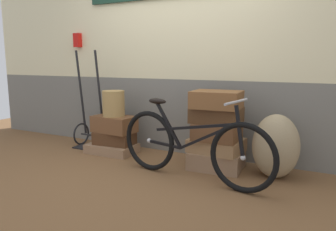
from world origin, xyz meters
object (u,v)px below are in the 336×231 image
suitcase_5 (217,132)px  burlap_sack (276,146)px  wicker_basket (114,103)px  suitcase_1 (115,138)px  suitcase_4 (216,145)px  suitcase_7 (217,100)px  suitcase_3 (216,160)px  suitcase_0 (112,148)px  suitcase_6 (216,115)px  luggage_trolley (91,126)px  suitcase_2 (114,124)px  bicycle (191,146)px

suitcase_5 → burlap_sack: size_ratio=0.72×
wicker_basket → burlap_sack: (2.03, 0.02, -0.32)m
suitcase_1 → suitcase_4: suitcase_4 is taller
suitcase_4 → suitcase_7: bearing=-78.3°
suitcase_3 → suitcase_0: bearing=178.4°
wicker_basket → burlap_sack: 2.06m
suitcase_0 → suitcase_1: bearing=31.5°
suitcase_1 → suitcase_7: (1.41, -0.03, 0.59)m
suitcase_6 → luggage_trolley: 1.90m
suitcase_3 → suitcase_4: bearing=-128.8°
suitcase_1 → suitcase_3: bearing=-3.8°
suitcase_4 → suitcase_6: size_ratio=1.06×
suitcase_2 → suitcase_7: (1.40, -0.03, 0.40)m
suitcase_2 → suitcase_5: size_ratio=1.14×
suitcase_5 → wicker_basket: size_ratio=1.45×
wicker_basket → bicycle: bearing=-19.1°
suitcase_1 → burlap_sack: size_ratio=0.76×
suitcase_3 → suitcase_7: (0.00, -0.06, 0.69)m
suitcase_0 → suitcase_7: suitcase_7 is taller
suitcase_0 → suitcase_1: suitcase_1 is taller
suitcase_5 → suitcase_2: bearing=179.6°
suitcase_2 → bicycle: 1.37m
luggage_trolley → bicycle: (1.77, -0.55, 0.05)m
suitcase_4 → luggage_trolley: (-1.88, 0.08, 0.03)m
suitcase_2 → suitcase_3: bearing=5.1°
suitcase_5 → suitcase_6: (-0.03, 0.05, 0.18)m
luggage_trolley → suitcase_0: bearing=-15.0°
suitcase_1 → suitcase_2: size_ratio=0.92×
suitcase_3 → suitcase_5: suitcase_5 is taller
suitcase_1 → burlap_sack: (2.04, 0.01, 0.14)m
suitcase_7 → wicker_basket: 1.41m
suitcase_2 → suitcase_7: bearing=2.8°
suitcase_5 → suitcase_1: bearing=179.6°
suitcase_1 → suitcase_5: suitcase_5 is taller
suitcase_1 → suitcase_4: (1.40, 0.02, 0.07)m
suitcase_0 → wicker_basket: size_ratio=1.91×
suitcase_4 → suitcase_5: size_ratio=1.16×
suitcase_0 → suitcase_4: 1.45m
suitcase_2 → suitcase_7: 1.46m
suitcase_3 → suitcase_1: bearing=177.6°
suitcase_0 → suitcase_1: size_ratio=1.25×
bicycle → suitcase_2: bearing=160.7°
suitcase_0 → burlap_sack: bearing=0.1°
suitcase_2 → suitcase_5: 1.42m
wicker_basket → burlap_sack: bearing=0.5°
suitcase_0 → suitcase_5: suitcase_5 is taller
suitcase_0 → suitcase_6: suitcase_6 is taller
suitcase_2 → wicker_basket: bearing=-58.1°
suitcase_2 → bicycle: bearing=-15.1°
burlap_sack → luggage_trolley: bearing=178.0°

